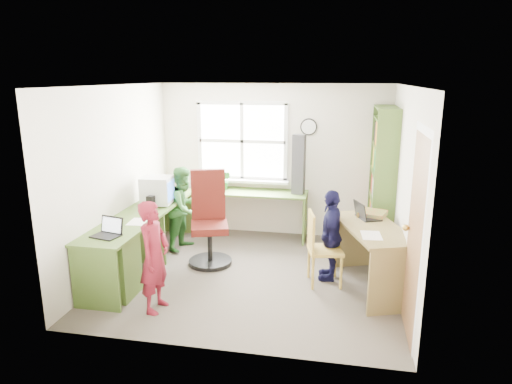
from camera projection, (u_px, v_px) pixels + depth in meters
The scene contains 19 objects.
room at pixel (255, 182), 5.71m from camera, with size 3.64×3.44×2.44m.
l_desk at pixel (147, 243), 5.78m from camera, with size 2.38×2.95×0.75m.
right_desk at pixel (372, 244), 5.44m from camera, with size 1.03×1.48×0.78m.
bookshelf at pixel (382, 185), 6.50m from camera, with size 0.30×1.02×2.10m.
swivel_chair at pixel (209, 224), 6.23m from camera, with size 0.75×0.75×1.27m.
wooden_chair at pixel (320, 246), 5.57m from camera, with size 0.48×0.48×0.92m.
crt_monitor at pixel (157, 190), 6.39m from camera, with size 0.43×0.39×0.40m.
laptop_left at pixel (108, 231), 5.17m from camera, with size 0.35×0.31×0.21m.
laptop_right at pixel (365, 215), 5.68m from camera, with size 0.36×0.39×0.22m.
speaker_a at pixel (151, 202), 6.20m from camera, with size 0.10×0.10×0.18m.
speaker_b at pixel (164, 192), 6.69m from camera, with size 0.11×0.11×0.20m.
cd_tower at pixel (299, 164), 6.91m from camera, with size 0.20×0.18×0.91m.
game_box at pixel (372, 214), 5.79m from camera, with size 0.40×0.40×0.06m.
paper_a at pixel (138, 222), 5.66m from camera, with size 0.23×0.32×0.00m.
paper_b at pixel (371, 235), 5.09m from camera, with size 0.24×0.32×0.00m.
potted_plant at pixel (225, 181), 7.23m from camera, with size 0.16×0.13×0.30m, color #2F762F.
person_red at pixel (154, 257), 4.91m from camera, with size 0.45×0.30×1.24m, color maroon.
person_green at pixel (184, 208), 6.71m from camera, with size 0.60×0.47×1.24m, color #2F702D.
person_navy at pixel (331, 235), 5.70m from camera, with size 0.68×0.28×1.16m, color #131239.
Camera 1 is at (1.08, -5.36, 2.51)m, focal length 32.00 mm.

